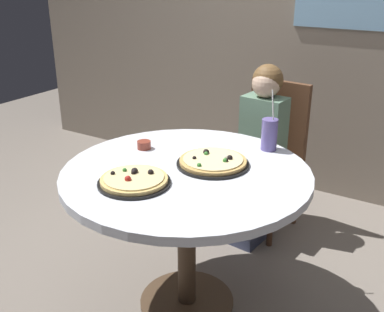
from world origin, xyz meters
name	(u,v)px	position (x,y,z in m)	size (l,w,h in m)	color
ground_plane	(187,302)	(0.00, 0.00, 0.00)	(8.00, 8.00, 0.00)	slate
dining_table	(186,191)	(0.00, 0.00, 0.64)	(1.14, 1.14, 0.75)	silver
chair_wooden	(270,148)	(0.01, 0.99, 0.53)	(0.44, 0.44, 0.95)	brown
diner_child	(256,163)	(-0.01, 0.81, 0.48)	(0.29, 0.42, 1.08)	#3F4766
pizza_veggie	(213,162)	(0.08, 0.11, 0.77)	(0.34, 0.34, 0.05)	black
pizza_cheese	(134,180)	(-0.11, -0.24, 0.77)	(0.31, 0.31, 0.05)	black
soda_cup	(269,134)	(0.22, 0.43, 0.83)	(0.08, 0.08, 0.31)	#6659A5
sauce_bowl	(144,145)	(-0.32, 0.11, 0.77)	(0.07, 0.07, 0.04)	brown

